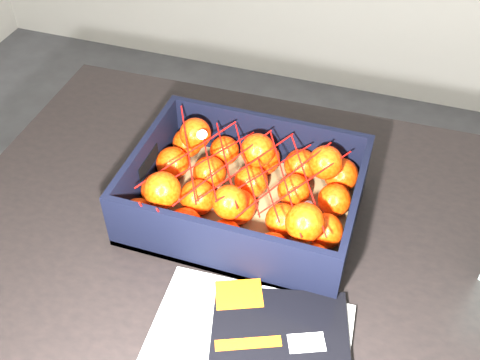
% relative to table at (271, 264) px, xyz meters
% --- Properties ---
extents(room_shell, '(3.54, 3.54, 2.50)m').
position_rel_table_xyz_m(room_shell, '(-0.11, -0.15, 0.60)').
color(room_shell, beige).
rests_on(room_shell, ground).
extents(table, '(1.22, 0.83, 0.75)m').
position_rel_table_xyz_m(table, '(0.00, 0.00, 0.00)').
color(table, black).
rests_on(table, ground).
extents(produce_crate, '(0.41, 0.30, 0.12)m').
position_rel_table_xyz_m(produce_crate, '(-0.06, 0.03, 0.14)').
color(produce_crate, brown).
rests_on(produce_crate, table).
extents(clementine_heap, '(0.39, 0.29, 0.12)m').
position_rel_table_xyz_m(clementine_heap, '(-0.07, 0.03, 0.15)').
color(clementine_heap, '#FF3205').
rests_on(clementine_heap, produce_crate).
extents(mesh_net, '(0.34, 0.27, 0.09)m').
position_rel_table_xyz_m(mesh_net, '(-0.07, 0.02, 0.21)').
color(mesh_net, red).
rests_on(mesh_net, clementine_heap).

